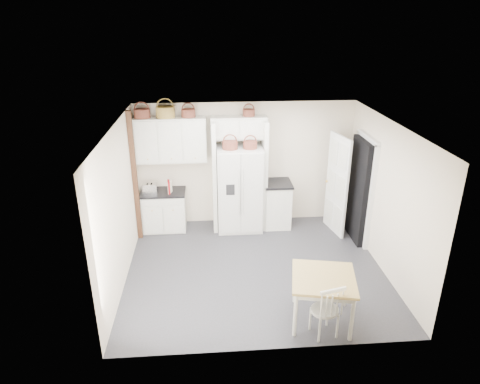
{
  "coord_description": "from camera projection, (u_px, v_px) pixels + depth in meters",
  "views": [
    {
      "loc": [
        -0.79,
        -6.49,
        4.21
      ],
      "look_at": [
        -0.24,
        0.4,
        1.33
      ],
      "focal_mm": 32.0,
      "sensor_mm": 36.0,
      "label": 1
    }
  ],
  "objects": [
    {
      "name": "refrigerator",
      "position": [
        239.0,
        189.0,
        8.81
      ],
      "size": [
        0.91,
        0.74,
        1.77
      ],
      "primitive_type": "cube",
      "color": "silver",
      "rests_on": "floor"
    },
    {
      "name": "fridge_panel_right",
      "position": [
        264.0,
        175.0,
        8.8
      ],
      "size": [
        0.08,
        0.6,
        2.3
      ],
      "primitive_type": "cube",
      "color": "silver",
      "rests_on": "floor"
    },
    {
      "name": "basket_bridge_b",
      "position": [
        249.0,
        113.0,
        8.41
      ],
      "size": [
        0.24,
        0.24,
        0.14
      ],
      "primitive_type": "cylinder",
      "color": "#54251D",
      "rests_on": "bridge_cabinet"
    },
    {
      "name": "doorway_void",
      "position": [
        360.0,
        191.0,
        8.34
      ],
      "size": [
        0.18,
        0.85,
        2.05
      ],
      "primitive_type": "cube",
      "color": "black",
      "rests_on": "floor"
    },
    {
      "name": "bridge_cabinet",
      "position": [
        239.0,
        127.0,
        8.51
      ],
      "size": [
        1.12,
        0.34,
        0.45
      ],
      "primitive_type": "cube",
      "color": "silver",
      "rests_on": "wall_back"
    },
    {
      "name": "basket_upper_a",
      "position": [
        142.0,
        113.0,
        8.25
      ],
      "size": [
        0.31,
        0.31,
        0.18
      ],
      "primitive_type": "cylinder",
      "color": "#54251D",
      "rests_on": "upper_cabinet"
    },
    {
      "name": "toaster",
      "position": [
        150.0,
        189.0,
        8.65
      ],
      "size": [
        0.29,
        0.17,
        0.2
      ],
      "primitive_type": "cube",
      "rotation": [
        0.0,
        0.0,
        -0.01
      ],
      "color": "silver",
      "rests_on": "counter_left"
    },
    {
      "name": "cookbook_red",
      "position": [
        169.0,
        187.0,
        8.65
      ],
      "size": [
        0.06,
        0.18,
        0.26
      ],
      "primitive_type": "cube",
      "rotation": [
        0.0,
        0.0,
        0.15
      ],
      "color": "maroon",
      "rests_on": "counter_left"
    },
    {
      "name": "dining_table",
      "position": [
        322.0,
        299.0,
        6.24
      ],
      "size": [
        1.05,
        1.05,
        0.74
      ],
      "primitive_type": "cube",
      "rotation": [
        0.0,
        0.0,
        -0.2
      ],
      "color": "#A18240",
      "rests_on": "floor"
    },
    {
      "name": "wall_left",
      "position": [
        120.0,
        207.0,
        6.99
      ],
      "size": [
        0.0,
        4.0,
        4.0
      ],
      "primitive_type": "plane",
      "rotation": [
        1.57,
        0.0,
        1.57
      ],
      "color": "beige",
      "rests_on": "floor"
    },
    {
      "name": "fridge_panel_left",
      "position": [
        214.0,
        176.0,
        8.73
      ],
      "size": [
        0.08,
        0.6,
        2.3
      ],
      "primitive_type": "cube",
      "color": "silver",
      "rests_on": "floor"
    },
    {
      "name": "door_slab",
      "position": [
        337.0,
        185.0,
        8.62
      ],
      "size": [
        0.21,
        0.79,
        2.05
      ],
      "primitive_type": "cube",
      "rotation": [
        0.0,
        0.0,
        -1.36
      ],
      "color": "white",
      "rests_on": "floor"
    },
    {
      "name": "cookbook_cream",
      "position": [
        170.0,
        187.0,
        8.65
      ],
      "size": [
        0.08,
        0.17,
        0.25
      ],
      "primitive_type": "cube",
      "rotation": [
        0.0,
        0.0,
        -0.24
      ],
      "color": "silver",
      "rests_on": "counter_left"
    },
    {
      "name": "basket_fridge_b",
      "position": [
        250.0,
        145.0,
        8.37
      ],
      "size": [
        0.27,
        0.27,
        0.15
      ],
      "primitive_type": "cylinder",
      "color": "#54251D",
      "rests_on": "refrigerator"
    },
    {
      "name": "floor",
      "position": [
        255.0,
        268.0,
        7.65
      ],
      "size": [
        4.5,
        4.5,
        0.0
      ],
      "primitive_type": "plane",
      "color": "#2B2C2F",
      "rests_on": "ground"
    },
    {
      "name": "ceiling",
      "position": [
        257.0,
        126.0,
        6.65
      ],
      "size": [
        4.5,
        4.5,
        0.0
      ],
      "primitive_type": "plane",
      "color": "white",
      "rests_on": "wall_back"
    },
    {
      "name": "basket_fridge_a",
      "position": [
        230.0,
        145.0,
        8.34
      ],
      "size": [
        0.3,
        0.3,
        0.16
      ],
      "primitive_type": "cylinder",
      "color": "#54251D",
      "rests_on": "refrigerator"
    },
    {
      "name": "counter_left",
      "position": [
        163.0,
        192.0,
        8.77
      ],
      "size": [
        0.91,
        0.59,
        0.04
      ],
      "primitive_type": "cube",
      "color": "black",
      "rests_on": "base_cab_left"
    },
    {
      "name": "upper_cabinet",
      "position": [
        171.0,
        140.0,
        8.5
      ],
      "size": [
        1.4,
        0.34,
        0.9
      ],
      "primitive_type": "cube",
      "color": "silver",
      "rests_on": "wall_back"
    },
    {
      "name": "base_cab_left",
      "position": [
        164.0,
        211.0,
        8.93
      ],
      "size": [
        0.87,
        0.55,
        0.81
      ],
      "primitive_type": "cube",
      "color": "silver",
      "rests_on": "floor"
    },
    {
      "name": "wall_right",
      "position": [
        386.0,
        198.0,
        7.32
      ],
      "size": [
        0.0,
        4.0,
        4.0
      ],
      "primitive_type": "plane",
      "rotation": [
        1.57,
        0.0,
        -1.57
      ],
      "color": "beige",
      "rests_on": "floor"
    },
    {
      "name": "trim_post",
      "position": [
        135.0,
        178.0,
        8.23
      ],
      "size": [
        0.09,
        0.09,
        2.6
      ],
      "primitive_type": "cube",
      "color": "#351C13",
      "rests_on": "floor"
    },
    {
      "name": "base_cab_right",
      "position": [
        277.0,
        205.0,
        9.08
      ],
      "size": [
        0.53,
        0.64,
        0.94
      ],
      "primitive_type": "cube",
      "color": "silver",
      "rests_on": "floor"
    },
    {
      "name": "windsor_chair",
      "position": [
        325.0,
        310.0,
        5.94
      ],
      "size": [
        0.47,
        0.45,
        0.82
      ],
      "primitive_type": "cube",
      "rotation": [
        0.0,
        0.0,
        0.24
      ],
      "color": "silver",
      "rests_on": "floor"
    },
    {
      "name": "basket_upper_c",
      "position": [
        188.0,
        113.0,
        8.32
      ],
      "size": [
        0.27,
        0.27,
        0.16
      ],
      "primitive_type": "cylinder",
      "color": "#54251D",
      "rests_on": "upper_cabinet"
    },
    {
      "name": "counter_right",
      "position": [
        278.0,
        183.0,
        8.9
      ],
      "size": [
        0.57,
        0.68,
        0.04
      ],
      "primitive_type": "cube",
      "color": "black",
      "rests_on": "base_cab_right"
    },
    {
      "name": "wall_back",
      "position": [
        245.0,
        164.0,
        8.99
      ],
      "size": [
        4.5,
        0.0,
        4.5
      ],
      "primitive_type": "plane",
      "rotation": [
        1.57,
        0.0,
        0.0
      ],
      "color": "beige",
      "rests_on": "floor"
    },
    {
      "name": "basket_upper_b",
      "position": [
        165.0,
        112.0,
        8.28
      ],
      "size": [
        0.36,
        0.36,
        0.21
      ],
      "primitive_type": "cylinder",
      "color": "brown",
      "rests_on": "upper_cabinet"
    }
  ]
}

